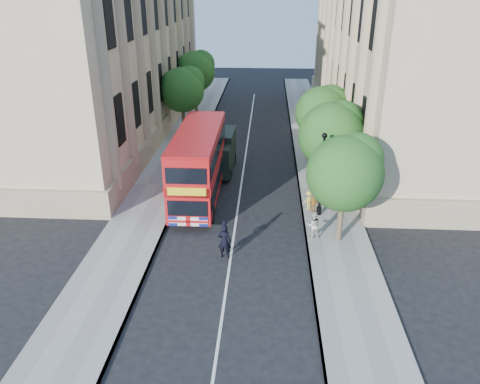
% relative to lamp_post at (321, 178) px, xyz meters
% --- Properties ---
extents(ground, '(120.00, 120.00, 0.00)m').
position_rel_lamp_post_xyz_m(ground, '(-5.00, -6.00, -2.51)').
color(ground, black).
rests_on(ground, ground).
extents(pavement_right, '(3.50, 80.00, 0.12)m').
position_rel_lamp_post_xyz_m(pavement_right, '(0.75, 4.00, -2.45)').
color(pavement_right, gray).
rests_on(pavement_right, ground).
extents(pavement_left, '(3.50, 80.00, 0.12)m').
position_rel_lamp_post_xyz_m(pavement_left, '(-10.75, 4.00, -2.45)').
color(pavement_left, gray).
rests_on(pavement_left, ground).
extents(building_right, '(12.00, 38.00, 18.00)m').
position_rel_lamp_post_xyz_m(building_right, '(8.80, 18.00, 6.49)').
color(building_right, tan).
rests_on(building_right, ground).
extents(building_left, '(12.00, 38.00, 18.00)m').
position_rel_lamp_post_xyz_m(building_left, '(-18.80, 18.00, 6.49)').
color(building_left, tan).
rests_on(building_left, ground).
extents(tree_right_near, '(4.00, 4.00, 6.08)m').
position_rel_lamp_post_xyz_m(tree_right_near, '(0.84, -2.97, 1.74)').
color(tree_right_near, '#473828').
rests_on(tree_right_near, ground).
extents(tree_right_mid, '(4.20, 4.20, 6.37)m').
position_rel_lamp_post_xyz_m(tree_right_mid, '(0.84, 3.03, 1.93)').
color(tree_right_mid, '#473828').
rests_on(tree_right_mid, ground).
extents(tree_right_far, '(4.00, 4.00, 6.15)m').
position_rel_lamp_post_xyz_m(tree_right_far, '(0.84, 9.03, 1.80)').
color(tree_right_far, '#473828').
rests_on(tree_right_far, ground).
extents(tree_left_far, '(4.00, 4.00, 6.30)m').
position_rel_lamp_post_xyz_m(tree_left_far, '(-10.96, 16.03, 1.93)').
color(tree_left_far, '#473828').
rests_on(tree_left_far, ground).
extents(tree_left_back, '(4.20, 4.20, 6.65)m').
position_rel_lamp_post_xyz_m(tree_left_back, '(-10.96, 24.03, 2.20)').
color(tree_left_back, '#473828').
rests_on(tree_left_back, ground).
extents(lamp_post, '(0.32, 0.32, 5.16)m').
position_rel_lamp_post_xyz_m(lamp_post, '(0.00, 0.00, 0.00)').
color(lamp_post, black).
rests_on(lamp_post, pavement_right).
extents(double_decker_bus, '(2.65, 9.77, 4.50)m').
position_rel_lamp_post_xyz_m(double_decker_bus, '(-7.60, 2.23, -0.02)').
color(double_decker_bus, '#AD0C0E').
rests_on(double_decker_bus, ground).
extents(box_van, '(2.25, 5.19, 2.93)m').
position_rel_lamp_post_xyz_m(box_van, '(-6.80, 7.01, -1.08)').
color(box_van, black).
rests_on(box_van, ground).
extents(police_constable, '(0.72, 0.51, 1.88)m').
position_rel_lamp_post_xyz_m(police_constable, '(-5.31, -5.00, -1.57)').
color(police_constable, black).
rests_on(police_constable, ground).
extents(woman_pedestrian, '(0.81, 0.67, 1.54)m').
position_rel_lamp_post_xyz_m(woman_pedestrian, '(-0.60, -2.85, -1.62)').
color(woman_pedestrian, beige).
rests_on(woman_pedestrian, pavement_right).
extents(child_a, '(0.67, 0.40, 1.06)m').
position_rel_lamp_post_xyz_m(child_a, '(-0.31, 0.35, -1.86)').
color(child_a, '#C47C22').
rests_on(child_a, pavement_right).
extents(child_b, '(0.90, 0.77, 1.20)m').
position_rel_lamp_post_xyz_m(child_b, '(-0.60, 0.71, -1.79)').
color(child_b, gold).
rests_on(child_b, pavement_right).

